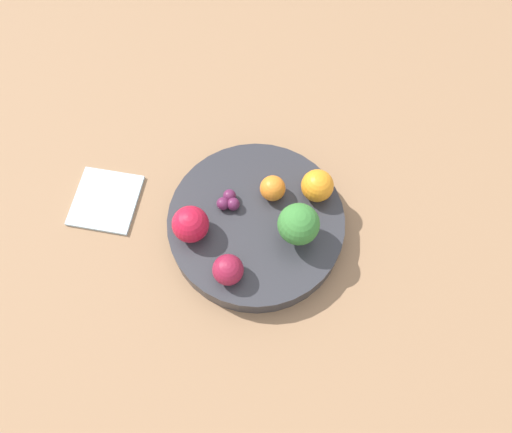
{
  "coord_description": "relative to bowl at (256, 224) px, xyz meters",
  "views": [
    {
      "loc": [
        0.06,
        0.3,
        0.74
      ],
      "look_at": [
        0.0,
        0.0,
        0.07
      ],
      "focal_mm": 35.0,
      "sensor_mm": 36.0,
      "label": 1
    }
  ],
  "objects": [
    {
      "name": "table_surface",
      "position": [
        0.0,
        0.0,
        -0.03
      ],
      "size": [
        1.2,
        1.2,
        0.02
      ],
      "color": "#936D4C",
      "rests_on": "ground_plane"
    },
    {
      "name": "broccoli",
      "position": [
        -0.05,
        0.04,
        0.06
      ],
      "size": [
        0.06,
        0.06,
        0.07
      ],
      "color": "#99C17A",
      "rests_on": "bowl"
    },
    {
      "name": "bowl",
      "position": [
        0.0,
        0.0,
        0.0
      ],
      "size": [
        0.27,
        0.27,
        0.04
      ],
      "color": "#2D2D33",
      "rests_on": "table_surface"
    },
    {
      "name": "apple_red",
      "position": [
        0.1,
        -0.0,
        0.05
      ],
      "size": [
        0.05,
        0.05,
        0.05
      ],
      "color": "#B7142D",
      "rests_on": "bowl"
    },
    {
      "name": "grape_cluster",
      "position": [
        0.04,
        -0.03,
        0.03
      ],
      "size": [
        0.03,
        0.03,
        0.02
      ],
      "color": "#5B1E42",
      "rests_on": "bowl"
    },
    {
      "name": "orange_back",
      "position": [
        -0.03,
        -0.04,
        0.04
      ],
      "size": [
        0.04,
        0.04,
        0.04
      ],
      "color": "orange",
      "rests_on": "bowl"
    },
    {
      "name": "orange_front",
      "position": [
        -0.1,
        -0.02,
        0.04
      ],
      "size": [
        0.05,
        0.05,
        0.05
      ],
      "color": "orange",
      "rests_on": "bowl"
    },
    {
      "name": "ground_plane",
      "position": [
        0.0,
        0.0,
        -0.04
      ],
      "size": [
        6.0,
        6.0,
        0.0
      ],
      "primitive_type": "plane",
      "color": "gray"
    },
    {
      "name": "apple_green",
      "position": [
        0.06,
        0.08,
        0.04
      ],
      "size": [
        0.04,
        0.04,
        0.04
      ],
      "color": "maroon",
      "rests_on": "bowl"
    },
    {
      "name": "napkin",
      "position": [
        0.23,
        -0.1,
        -0.02
      ],
      "size": [
        0.13,
        0.14,
        0.01
      ],
      "color": "silver",
      "rests_on": "table_surface"
    }
  ]
}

